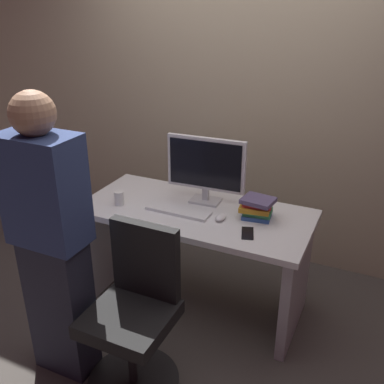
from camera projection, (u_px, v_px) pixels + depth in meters
The scene contains 11 objects.
ground_plane at pixel (195, 300), 3.21m from camera, with size 9.00×9.00×0.00m, color #4C4742.
wall_back at pixel (246, 71), 3.35m from camera, with size 6.40×0.10×3.00m, color tan.
desk at pixel (195, 239), 3.00m from camera, with size 1.52×0.70×0.74m.
office_chair at pixel (135, 317), 2.40m from camera, with size 0.52×0.52×0.94m.
person_at_desk at pixel (52, 242), 2.32m from camera, with size 0.40×0.24×1.64m.
monitor at pixel (206, 167), 2.92m from camera, with size 0.54×0.15×0.46m.
keyboard at pixel (178, 210), 2.88m from camera, with size 0.43×0.13×0.02m, color white.
mouse at pixel (221, 217), 2.77m from camera, with size 0.06×0.10×0.03m, color white.
cup_near_keyboard at pixel (119, 198), 2.97m from camera, with size 0.07×0.07×0.10m, color white.
book_stack at pixel (257, 208), 2.78m from camera, with size 0.23×0.20×0.14m.
cell_phone at pixel (248, 233), 2.62m from camera, with size 0.07×0.14×0.01m, color black.
Camera 1 is at (1.08, -2.37, 2.03)m, focal length 41.33 mm.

